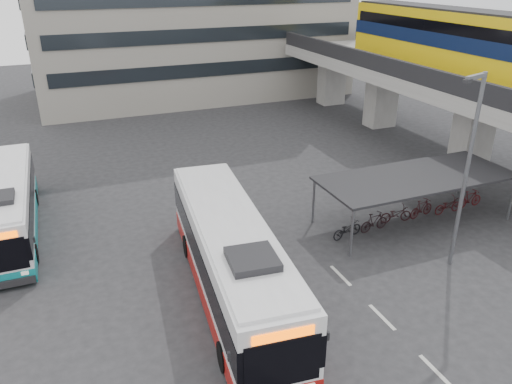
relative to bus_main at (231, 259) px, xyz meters
name	(u,v)px	position (x,y,z in m)	size (l,w,h in m)	color
ground	(288,289)	(2.27, -0.51, -1.68)	(120.00, 120.00, 0.00)	#28282B
viaduct	(448,63)	(19.27, 10.64, 4.55)	(8.00, 32.00, 9.68)	gray
bike_shelter	(413,196)	(10.74, 2.49, -0.24)	(10.00, 4.00, 2.54)	#595B60
road_markings	(382,317)	(4.77, -3.51, -1.68)	(0.15, 7.60, 0.01)	beige
bus_main	(231,259)	(0.00, 0.00, 0.00)	(3.90, 12.48, 3.63)	white
bus_teal	(8,206)	(-8.35, 8.99, -0.22)	(2.42, 10.72, 3.16)	white
pedestrian	(226,242)	(0.62, 2.51, -0.74)	(0.69, 0.45, 1.88)	black
lamp_post	(467,163)	(9.68, -1.55, 3.16)	(1.46, 0.59, 8.49)	#595B60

